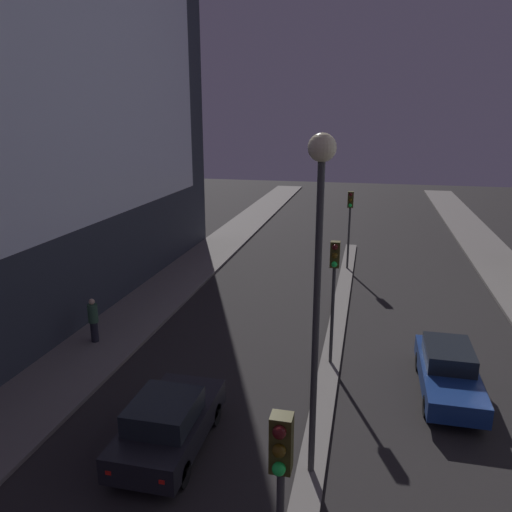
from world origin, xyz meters
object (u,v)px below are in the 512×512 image
at_px(traffic_light_near, 280,487).
at_px(traffic_light_mid, 334,275).
at_px(traffic_light_far, 350,213).
at_px(car_right_lane, 448,371).
at_px(street_lamp, 319,236).
at_px(pedestrian_on_left_sidewalk, 93,319).
at_px(car_left_lane, 168,423).

height_order(traffic_light_near, traffic_light_mid, same).
xyz_separation_m(traffic_light_mid, traffic_light_far, (0.00, 11.76, 0.00)).
bearing_deg(car_right_lane, traffic_light_mid, 166.06).
bearing_deg(traffic_light_far, street_lamp, -90.00).
bearing_deg(pedestrian_on_left_sidewalk, traffic_light_far, 52.87).
bearing_deg(car_right_lane, pedestrian_on_left_sidewalk, 177.20).
bearing_deg(traffic_light_far, traffic_light_mid, -90.00).
height_order(traffic_light_mid, pedestrian_on_left_sidewalk, traffic_light_mid).
distance_m(traffic_light_far, pedestrian_on_left_sidewalk, 15.33).
bearing_deg(car_left_lane, traffic_light_far, 77.61).
bearing_deg(traffic_light_mid, street_lamp, -90.00).
bearing_deg(traffic_light_mid, traffic_light_far, 90.00).
relative_size(car_right_lane, pedestrian_on_left_sidewalk, 2.64).
bearing_deg(street_lamp, car_right_lane, 51.75).
distance_m(traffic_light_far, street_lamp, 17.78).
bearing_deg(car_left_lane, pedestrian_on_left_sidewalk, 134.83).
height_order(street_lamp, car_right_lane, street_lamp).
relative_size(street_lamp, car_right_lane, 1.76).
bearing_deg(traffic_light_mid, car_left_lane, -124.06).
bearing_deg(traffic_light_mid, car_right_lane, -13.94).
distance_m(traffic_light_near, traffic_light_mid, 10.35).
relative_size(traffic_light_mid, street_lamp, 0.54).
xyz_separation_m(traffic_light_mid, car_left_lane, (-3.83, -5.66, -2.61)).
xyz_separation_m(traffic_light_near, traffic_light_mid, (0.00, 10.35, 0.00)).
xyz_separation_m(traffic_light_mid, street_lamp, (0.00, -5.81, 2.72)).
distance_m(traffic_light_mid, traffic_light_far, 11.76).
bearing_deg(car_left_lane, street_lamp, -2.15).
xyz_separation_m(traffic_light_mid, pedestrian_on_left_sidewalk, (-9.14, -0.32, -2.35)).
height_order(traffic_light_near, traffic_light_far, same).
relative_size(car_left_lane, pedestrian_on_left_sidewalk, 2.35).
distance_m(traffic_light_mid, pedestrian_on_left_sidewalk, 9.45).
bearing_deg(traffic_light_far, pedestrian_on_left_sidewalk, -127.13).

